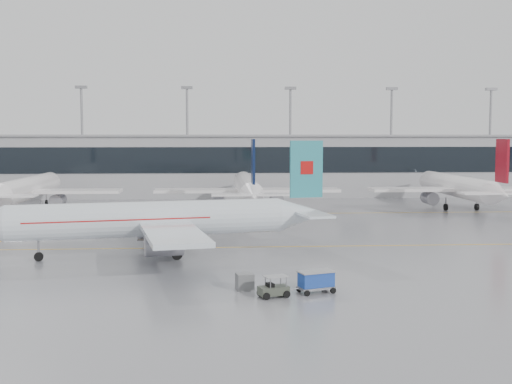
{
  "coord_description": "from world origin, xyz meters",
  "views": [
    {
      "loc": [
        -5.27,
        -69.24,
        12.12
      ],
      "look_at": [
        0.0,
        12.0,
        5.0
      ],
      "focal_mm": 45.0,
      "sensor_mm": 36.0,
      "label": 1
    }
  ],
  "objects": [
    {
      "name": "taxi_line_main",
      "position": [
        0.0,
        0.0,
        0.01
      ],
      "size": [
        120.0,
        0.25,
        0.01
      ],
      "primitive_type": "cube",
      "color": "#ECA60F",
      "rests_on": "ground"
    },
    {
      "name": "baggage_tug",
      "position": [
        -0.88,
        -21.94,
        0.57
      ],
      "size": [
        3.38,
        2.0,
        1.61
      ],
      "rotation": [
        0.0,
        0.0,
        0.32
      ],
      "color": "#3B4036",
      "rests_on": "ground"
    },
    {
      "name": "terminal",
      "position": [
        0.0,
        62.0,
        6.0
      ],
      "size": [
        180.0,
        15.0,
        12.0
      ],
      "primitive_type": "cube",
      "color": "#99999C",
      "rests_on": "ground"
    },
    {
      "name": "taxi_line_north",
      "position": [
        0.0,
        30.0,
        0.01
      ],
      "size": [
        120.0,
        0.25,
        0.01
      ],
      "primitive_type": "cube",
      "color": "#ECA60F",
      "rests_on": "ground"
    },
    {
      "name": "gse_unit",
      "position": [
        -2.94,
        -19.49,
        0.65
      ],
      "size": [
        1.52,
        1.44,
        1.31
      ],
      "primitive_type": "cube",
      "rotation": [
        0.0,
        0.0,
        0.2
      ],
      "color": "slate",
      "rests_on": "ground"
    },
    {
      "name": "air_canada_jet",
      "position": [
        -10.7,
        -4.37,
        3.7
      ],
      "size": [
        36.78,
        29.86,
        11.64
      ],
      "rotation": [
        0.0,
        0.0,
        3.33
      ],
      "color": "silver",
      "rests_on": "ground"
    },
    {
      "name": "taxi_line_cross",
      "position": [
        -30.0,
        15.0,
        0.01
      ],
      "size": [
        0.25,
        60.0,
        0.01
      ],
      "primitive_type": "cube",
      "color": "#ECA60F",
      "rests_on": "ground"
    },
    {
      "name": "parked_jet_b",
      "position": [
        -35.0,
        33.69,
        3.71
      ],
      "size": [
        29.64,
        36.96,
        11.72
      ],
      "rotation": [
        0.0,
        0.0,
        1.57
      ],
      "color": "white",
      "rests_on": "ground"
    },
    {
      "name": "ground",
      "position": [
        0.0,
        0.0,
        0.0
      ],
      "size": [
        320.0,
        320.0,
        0.0
      ],
      "primitive_type": "plane",
      "color": "gray",
      "rests_on": "ground"
    },
    {
      "name": "baggage_cart",
      "position": [
        2.54,
        -20.82,
        1.01
      ],
      "size": [
        3.11,
        2.32,
        1.72
      ],
      "rotation": [
        0.0,
        0.0,
        0.32
      ],
      "color": "gray",
      "rests_on": "ground"
    },
    {
      "name": "terminal_glass",
      "position": [
        0.0,
        54.45,
        7.5
      ],
      "size": [
        180.0,
        0.2,
        5.0
      ],
      "primitive_type": "cube",
      "color": "black",
      "rests_on": "ground"
    },
    {
      "name": "terminal_roof",
      "position": [
        0.0,
        62.0,
        12.2
      ],
      "size": [
        182.0,
        16.0,
        0.4
      ],
      "primitive_type": "cube",
      "color": "gray",
      "rests_on": "ground"
    },
    {
      "name": "parked_jet_c",
      "position": [
        -0.0,
        33.69,
        3.71
      ],
      "size": [
        29.64,
        36.96,
        11.72
      ],
      "rotation": [
        0.0,
        0.0,
        1.57
      ],
      "color": "white",
      "rests_on": "ground"
    },
    {
      "name": "light_masts",
      "position": [
        0.0,
        68.0,
        13.34
      ],
      "size": [
        156.4,
        1.0,
        22.6
      ],
      "color": "gray",
      "rests_on": "ground"
    },
    {
      "name": "parked_jet_d",
      "position": [
        35.0,
        33.69,
        3.71
      ],
      "size": [
        29.64,
        36.96,
        11.72
      ],
      "rotation": [
        0.0,
        0.0,
        1.57
      ],
      "color": "white",
      "rests_on": "ground"
    }
  ]
}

